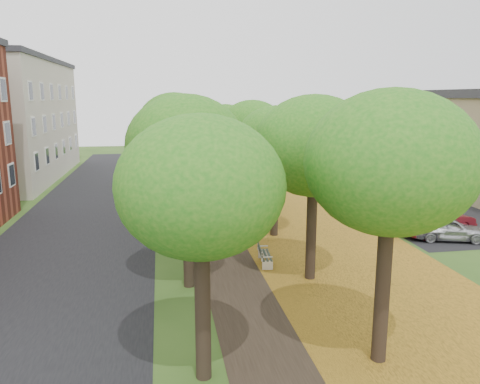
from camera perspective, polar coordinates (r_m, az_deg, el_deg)
name	(u,v)px	position (r m, az deg, el deg)	size (l,w,h in m)	color
ground	(286,369)	(13.34, 5.68, -20.63)	(120.00, 120.00, 0.00)	#2D4C19
street_asphalt	(82,228)	(27.17, -18.69, -4.22)	(8.00, 70.00, 0.01)	black
footpath	(218,222)	(27.00, -2.75, -3.71)	(3.20, 70.00, 0.01)	black
leaf_verge	(301,219)	(28.02, 7.47, -3.22)	(7.50, 70.00, 0.01)	#B97F22
parking_lot	(424,209)	(32.37, 21.48, -1.94)	(9.00, 16.00, 0.01)	black
tree_row_west	(177,134)	(25.96, -7.72, 7.07)	(4.20, 34.20, 6.93)	black
tree_row_east	(263,132)	(26.56, 2.77, 7.26)	(4.20, 34.20, 6.93)	black
bench	(264,255)	(20.35, 2.95, -7.69)	(0.63, 1.66, 0.77)	#2C3731
car_silver	(448,228)	(25.75, 23.99, -4.05)	(1.46, 3.62, 1.23)	#AAAAAF
car_red	(436,221)	(26.59, 22.76, -3.26)	(1.52, 4.36, 1.44)	maroon
car_grey	(401,206)	(29.70, 19.05, -1.66)	(1.79, 4.41, 1.28)	#303135
car_white	(367,190)	(33.79, 15.19, 0.20)	(2.29, 4.97, 1.38)	silver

